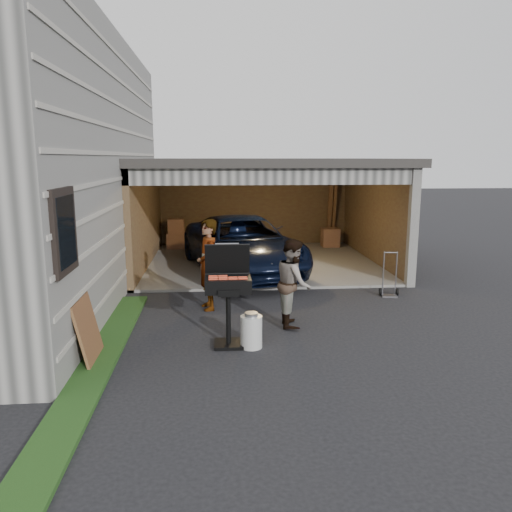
{
  "coord_description": "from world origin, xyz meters",
  "views": [
    {
      "loc": [
        -0.55,
        -7.27,
        2.92
      ],
      "look_at": [
        0.19,
        1.66,
        1.15
      ],
      "focal_mm": 35.0,
      "sensor_mm": 36.0,
      "label": 1
    }
  ],
  "objects_px": {
    "man": "(293,283)",
    "bbq_grill": "(228,287)",
    "plywood_panel": "(88,331)",
    "hand_truck": "(389,288)",
    "minivan": "(242,247)",
    "woman": "(208,265)",
    "propane_tank": "(251,332)"
  },
  "relations": [
    {
      "from": "man",
      "to": "bbq_grill",
      "type": "distance_m",
      "value": 1.47
    },
    {
      "from": "plywood_panel",
      "to": "hand_truck",
      "type": "xyz_separation_m",
      "value": [
        5.56,
        3.08,
        -0.29
      ]
    },
    {
      "from": "plywood_panel",
      "to": "hand_truck",
      "type": "relative_size",
      "value": 1.0
    },
    {
      "from": "man",
      "to": "hand_truck",
      "type": "xyz_separation_m",
      "value": [
        2.36,
        1.71,
        -0.59
      ]
    },
    {
      "from": "hand_truck",
      "to": "minivan",
      "type": "bearing_deg",
      "value": 151.59
    },
    {
      "from": "minivan",
      "to": "woman",
      "type": "bearing_deg",
      "value": -117.76
    },
    {
      "from": "man",
      "to": "hand_truck",
      "type": "relative_size",
      "value": 1.6
    },
    {
      "from": "minivan",
      "to": "propane_tank",
      "type": "relative_size",
      "value": 9.83
    },
    {
      "from": "woman",
      "to": "plywood_panel",
      "type": "bearing_deg",
      "value": -48.98
    },
    {
      "from": "propane_tank",
      "to": "bbq_grill",
      "type": "bearing_deg",
      "value": 158.43
    },
    {
      "from": "minivan",
      "to": "plywood_panel",
      "type": "distance_m",
      "value": 6.03
    },
    {
      "from": "minivan",
      "to": "woman",
      "type": "height_order",
      "value": "woman"
    },
    {
      "from": "minivan",
      "to": "propane_tank",
      "type": "xyz_separation_m",
      "value": [
        -0.14,
        -5.1,
        -0.44
      ]
    },
    {
      "from": "bbq_grill",
      "to": "minivan",
      "type": "bearing_deg",
      "value": 84.3
    },
    {
      "from": "bbq_grill",
      "to": "plywood_panel",
      "type": "xyz_separation_m",
      "value": [
        -2.03,
        -0.51,
        -0.47
      ]
    },
    {
      "from": "minivan",
      "to": "plywood_panel",
      "type": "xyz_separation_m",
      "value": [
        -2.53,
        -5.47,
        -0.22
      ]
    },
    {
      "from": "propane_tank",
      "to": "plywood_panel",
      "type": "height_order",
      "value": "plywood_panel"
    },
    {
      "from": "woman",
      "to": "man",
      "type": "xyz_separation_m",
      "value": [
        1.5,
        -1.09,
        -0.11
      ]
    },
    {
      "from": "bbq_grill",
      "to": "propane_tank",
      "type": "xyz_separation_m",
      "value": [
        0.35,
        -0.14,
        -0.68
      ]
    },
    {
      "from": "bbq_grill",
      "to": "propane_tank",
      "type": "relative_size",
      "value": 3.1
    },
    {
      "from": "bbq_grill",
      "to": "hand_truck",
      "type": "height_order",
      "value": "bbq_grill"
    },
    {
      "from": "bbq_grill",
      "to": "hand_truck",
      "type": "distance_m",
      "value": 4.43
    },
    {
      "from": "minivan",
      "to": "hand_truck",
      "type": "height_order",
      "value": "minivan"
    },
    {
      "from": "woman",
      "to": "plywood_panel",
      "type": "relative_size",
      "value": 1.84
    },
    {
      "from": "bbq_grill",
      "to": "plywood_panel",
      "type": "bearing_deg",
      "value": -166.01
    },
    {
      "from": "plywood_panel",
      "to": "bbq_grill",
      "type": "bearing_deg",
      "value": 13.99
    },
    {
      "from": "plywood_panel",
      "to": "hand_truck",
      "type": "height_order",
      "value": "hand_truck"
    },
    {
      "from": "hand_truck",
      "to": "plywood_panel",
      "type": "bearing_deg",
      "value": -141.16
    },
    {
      "from": "man",
      "to": "bbq_grill",
      "type": "relative_size",
      "value": 0.98
    },
    {
      "from": "minivan",
      "to": "hand_truck",
      "type": "relative_size",
      "value": 5.2
    },
    {
      "from": "woman",
      "to": "hand_truck",
      "type": "xyz_separation_m",
      "value": [
        3.86,
        0.62,
        -0.7
      ]
    },
    {
      "from": "propane_tank",
      "to": "hand_truck",
      "type": "xyz_separation_m",
      "value": [
        3.17,
        2.72,
        -0.07
      ]
    }
  ]
}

